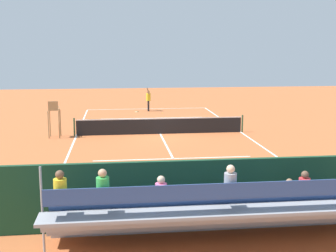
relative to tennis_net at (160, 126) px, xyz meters
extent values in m
plane|color=#BC6033|center=(0.00, 0.00, -0.50)|extent=(60.00, 60.00, 0.00)
cube|color=white|center=(0.00, -11.00, -0.50)|extent=(10.00, 0.10, 0.01)
cube|color=white|center=(0.00, 11.00, -0.50)|extent=(10.00, 0.10, 0.01)
cube|color=white|center=(-5.00, 0.00, -0.50)|extent=(0.10, 22.00, 0.01)
cube|color=white|center=(5.00, 0.00, -0.50)|extent=(0.10, 22.00, 0.01)
cube|color=white|center=(0.00, -6.05, -0.50)|extent=(7.50, 0.10, 0.01)
cube|color=white|center=(0.00, 6.05, -0.50)|extent=(7.50, 0.10, 0.01)
cube|color=white|center=(0.00, 0.00, -0.50)|extent=(0.10, 12.10, 0.01)
cube|color=white|center=(0.00, -11.00, -0.50)|extent=(0.10, 0.30, 0.01)
cube|color=black|center=(0.00, 0.00, -0.05)|extent=(10.00, 0.02, 0.91)
cube|color=white|center=(0.00, 0.00, 0.44)|extent=(10.00, 0.04, 0.06)
cylinder|color=#2D5133|center=(-5.10, 0.00, 0.03)|extent=(0.10, 0.10, 1.07)
cylinder|color=#2D5133|center=(5.10, 0.00, 0.03)|extent=(0.10, 0.10, 1.07)
cube|color=#194228|center=(0.00, 14.00, 0.50)|extent=(18.00, 0.16, 2.00)
cube|color=#9EA0A5|center=(0.00, 14.35, -0.28)|extent=(9.00, 0.10, 0.45)
cube|color=#9EA0A5|center=(0.00, 14.70, -0.09)|extent=(9.00, 0.80, 0.08)
cube|color=#9EA0A5|center=(0.00, 14.32, -0.28)|extent=(9.00, 0.04, 0.45)
cube|color=#335193|center=(0.00, 14.80, 0.33)|extent=(8.60, 0.36, 0.04)
cube|color=#335193|center=(0.00, 14.98, 0.53)|extent=(8.60, 0.03, 0.36)
cube|color=#9EA0A5|center=(0.00, 15.50, 0.36)|extent=(9.00, 0.80, 0.08)
cube|color=#9EA0A5|center=(0.00, 15.12, 0.17)|extent=(9.00, 0.04, 0.45)
cube|color=#335193|center=(0.00, 15.60, 0.78)|extent=(8.60, 0.36, 0.04)
cube|color=#335193|center=(0.00, 15.78, 0.98)|extent=(8.60, 0.03, 0.36)
cube|color=#9EA0A5|center=(0.00, 16.30, 0.81)|extent=(9.00, 0.80, 0.08)
cube|color=#9EA0A5|center=(0.00, 15.92, 0.62)|extent=(9.00, 0.04, 0.45)
cube|color=#335193|center=(0.00, 16.40, 1.23)|extent=(8.60, 0.36, 0.04)
cube|color=#335193|center=(0.00, 16.58, 1.43)|extent=(8.60, 0.03, 0.36)
cylinder|color=#9EA0A5|center=(4.50, 15.50, 0.67)|extent=(0.06, 0.06, 2.35)
cube|color=#2D2D33|center=(-2.23, 15.43, 0.82)|extent=(0.32, 0.40, 0.12)
cylinder|color=red|center=(-2.23, 15.55, 1.10)|extent=(0.30, 0.30, 0.45)
sphere|color=brown|center=(-2.23, 15.55, 1.43)|extent=(0.20, 0.20, 0.20)
cube|color=#2D2D33|center=(-0.02, 16.23, 1.27)|extent=(0.32, 0.40, 0.12)
cylinder|color=#9399A3|center=(-0.02, 16.35, 1.55)|extent=(0.30, 0.30, 0.45)
sphere|color=beige|center=(-0.02, 16.35, 1.88)|extent=(0.20, 0.20, 0.20)
cube|color=#2D2D33|center=(-2.15, 14.63, 0.37)|extent=(0.32, 0.40, 0.12)
cylinder|color=white|center=(-2.15, 14.75, 0.65)|extent=(0.30, 0.30, 0.45)
sphere|color=#8C6647|center=(-2.15, 14.75, 0.98)|extent=(0.20, 0.20, 0.20)
cube|color=#2D2D33|center=(1.55, 15.43, 0.82)|extent=(0.32, 0.40, 0.12)
cylinder|color=pink|center=(1.55, 15.55, 1.10)|extent=(0.30, 0.30, 0.45)
sphere|color=beige|center=(1.55, 15.55, 1.43)|extent=(0.20, 0.20, 0.20)
cube|color=#2D2D33|center=(2.98, 16.23, 1.27)|extent=(0.32, 0.40, 0.12)
cylinder|color=green|center=(2.98, 16.35, 1.55)|extent=(0.30, 0.30, 0.45)
sphere|color=tan|center=(2.98, 16.35, 1.88)|extent=(0.20, 0.20, 0.20)
cube|color=#2D2D33|center=(3.93, 16.23, 1.27)|extent=(0.32, 0.40, 0.12)
cylinder|color=yellow|center=(3.93, 16.35, 1.55)|extent=(0.30, 0.30, 0.45)
sphere|color=brown|center=(3.93, 16.35, 1.88)|extent=(0.20, 0.20, 0.20)
cylinder|color=#A88456|center=(5.90, -0.02, 0.30)|extent=(0.07, 0.07, 1.60)
cylinder|color=#A88456|center=(6.50, -0.02, 0.30)|extent=(0.07, 0.07, 1.60)
cylinder|color=#A88456|center=(5.90, 0.58, 0.30)|extent=(0.07, 0.07, 1.60)
cylinder|color=#A88456|center=(6.50, 0.58, 0.30)|extent=(0.07, 0.07, 1.60)
cube|color=#A88456|center=(6.20, 0.28, 1.13)|extent=(0.56, 0.56, 0.06)
cube|color=#A88456|center=(6.20, 0.52, 1.40)|extent=(0.56, 0.06, 0.48)
cube|color=#A88456|center=(5.94, 0.28, 1.28)|extent=(0.04, 0.48, 0.04)
cube|color=#A88456|center=(6.46, 0.28, 1.28)|extent=(0.04, 0.48, 0.04)
cube|color=#234C2D|center=(-2.47, 13.20, -0.05)|extent=(1.80, 0.40, 0.05)
cylinder|color=#234C2D|center=(-3.22, 13.20, -0.28)|extent=(0.06, 0.06, 0.45)
cylinder|color=#234C2D|center=(-1.72, 13.20, -0.28)|extent=(0.06, 0.06, 0.45)
cube|color=#234C2D|center=(-2.47, 13.38, 0.25)|extent=(1.80, 0.04, 0.36)
cube|color=#334C8C|center=(-0.41, 13.40, -0.32)|extent=(0.90, 0.36, 0.36)
cylinder|color=black|center=(-0.03, -9.82, -0.08)|extent=(0.14, 0.14, 0.85)
cylinder|color=black|center=(0.00, -9.61, -0.08)|extent=(0.14, 0.14, 0.85)
cylinder|color=yellow|center=(-0.02, -9.72, 0.65)|extent=(0.41, 0.41, 0.60)
sphere|color=#8C6647|center=(-0.02, -9.72, 1.06)|extent=(0.22, 0.22, 0.22)
cylinder|color=#8C6647|center=(0.01, -9.50, 1.15)|extent=(0.26, 0.13, 0.55)
cylinder|color=#8C6647|center=(-0.05, -9.93, 0.68)|extent=(0.10, 0.10, 0.50)
cylinder|color=black|center=(0.88, -9.42, -0.49)|extent=(0.17, 0.26, 0.03)
torus|color=#D8CC4C|center=(1.02, -9.19, -0.49)|extent=(0.42, 0.42, 0.02)
cylinder|color=white|center=(1.02, -9.19, -0.49)|extent=(0.25, 0.25, 0.00)
sphere|color=#CCDB33|center=(-1.00, -8.22, -0.47)|extent=(0.07, 0.07, 0.07)
camera|label=1|loc=(2.64, 26.20, 4.73)|focal=47.41mm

